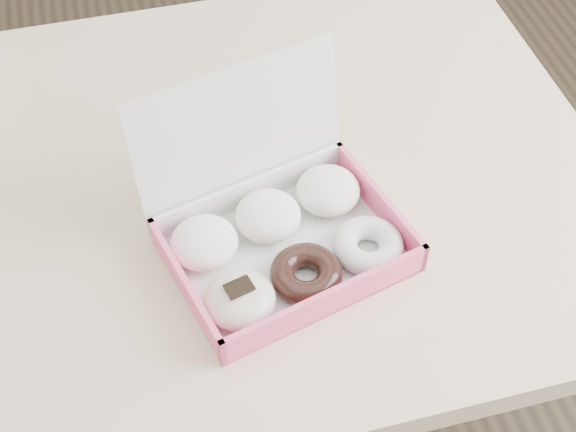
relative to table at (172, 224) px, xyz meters
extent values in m
plane|color=black|center=(0.00, 0.00, -0.67)|extent=(4.00, 4.00, 0.00)
cube|color=tan|center=(0.00, 0.00, 0.06)|extent=(1.20, 0.80, 0.04)
cylinder|color=tan|center=(0.55, 0.35, -0.32)|extent=(0.05, 0.05, 0.71)
cube|color=silver|center=(0.13, -0.15, 0.08)|extent=(0.32, 0.27, 0.01)
cube|color=#FF5785|center=(0.15, -0.25, 0.10)|extent=(0.27, 0.08, 0.05)
cube|color=silver|center=(0.10, -0.06, 0.10)|extent=(0.27, 0.08, 0.05)
cube|color=#FF5785|center=(0.00, -0.19, 0.10)|extent=(0.06, 0.20, 0.05)
cube|color=#FF5785|center=(0.26, -0.12, 0.10)|extent=(0.06, 0.20, 0.05)
cube|color=silver|center=(0.10, -0.04, 0.18)|extent=(0.28, 0.11, 0.20)
ellipsoid|color=white|center=(0.03, -0.13, 0.11)|extent=(0.10, 0.10, 0.05)
ellipsoid|color=white|center=(0.12, -0.11, 0.11)|extent=(0.10, 0.10, 0.05)
ellipsoid|color=white|center=(0.20, -0.09, 0.11)|extent=(0.10, 0.10, 0.05)
ellipsoid|color=beige|center=(0.05, -0.22, 0.11)|extent=(0.10, 0.10, 0.05)
cube|color=black|center=(0.05, -0.22, 0.13)|extent=(0.04, 0.03, 0.00)
torus|color=black|center=(0.14, -0.20, 0.10)|extent=(0.11, 0.11, 0.03)
torus|color=white|center=(0.22, -0.18, 0.10)|extent=(0.11, 0.11, 0.03)
camera|label=1|loc=(-0.02, -0.74, 0.87)|focal=50.00mm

